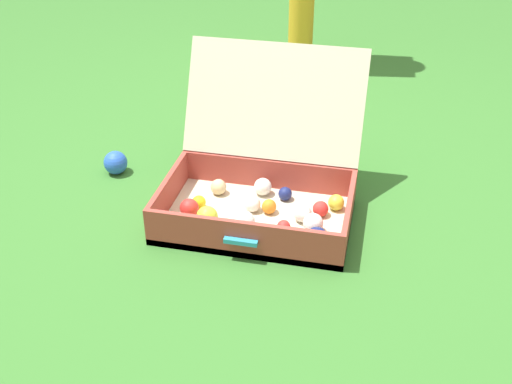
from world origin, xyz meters
name	(u,v)px	position (x,y,z in m)	size (l,w,h in m)	color
ground_plane	(250,210)	(0.00, 0.00, 0.00)	(16.00, 16.00, 0.00)	#336B28
open_suitcase	(262,183)	(0.04, 0.01, 0.12)	(0.66, 0.65, 0.52)	beige
stray_ball_on_grass	(116,163)	(-0.58, 0.14, 0.05)	(0.09, 0.09, 0.09)	blue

